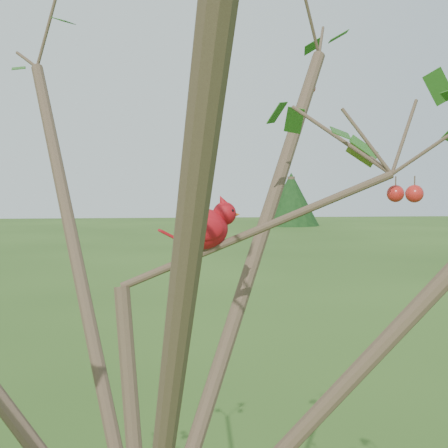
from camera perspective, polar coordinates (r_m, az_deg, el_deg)
name	(u,v)px	position (r m, az deg, el deg)	size (l,w,h in m)	color
crabapple_tree	(154,212)	(1.13, -7.08, 1.22)	(2.35, 2.05, 2.95)	#3D2B20
cardinal	(206,227)	(1.25, -1.87, -0.28)	(0.19, 0.11, 0.13)	#A80E1B
distant_trees	(54,205)	(26.02, -16.86, 1.89)	(38.48, 15.70, 3.08)	#3D2B20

